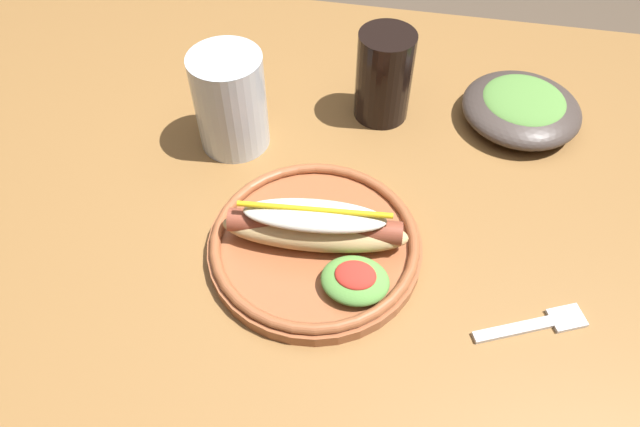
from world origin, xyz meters
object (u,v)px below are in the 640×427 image
object	(u,v)px
side_bowl	(522,107)
soda_cup	(384,76)
water_cup	(230,102)
hot_dog_plate	(317,241)
fork	(539,324)

from	to	relation	value
side_bowl	soda_cup	bearing A→B (deg)	-174.38
water_cup	soda_cup	bearing A→B (deg)	26.82
soda_cup	side_bowl	distance (m)	0.19
water_cup	side_bowl	xyz separation A→B (m)	(0.37, 0.11, -0.04)
hot_dog_plate	side_bowl	distance (m)	0.35
hot_dog_plate	fork	world-z (taller)	hot_dog_plate
fork	side_bowl	size ratio (longest dim) A/B	0.74
hot_dog_plate	water_cup	size ratio (longest dim) A/B	1.84
hot_dog_plate	fork	distance (m)	0.25
soda_cup	water_cup	size ratio (longest dim) A/B	0.95
fork	side_bowl	world-z (taller)	side_bowl
fork	water_cup	bearing A→B (deg)	127.71
fork	water_cup	xyz separation A→B (m)	(-0.38, 0.21, 0.06)
water_cup	fork	bearing A→B (deg)	-28.45
hot_dog_plate	water_cup	xyz separation A→B (m)	(-0.14, 0.16, 0.04)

